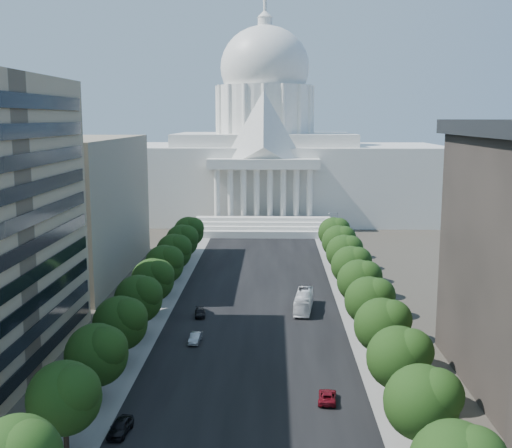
# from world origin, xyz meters

# --- Properties ---
(road_asphalt) EXTENTS (30.00, 260.00, 0.01)m
(road_asphalt) POSITION_xyz_m (0.00, 90.00, 0.00)
(road_asphalt) COLOR black
(road_asphalt) RESTS_ON ground
(sidewalk_left) EXTENTS (8.00, 260.00, 0.02)m
(sidewalk_left) POSITION_xyz_m (-19.00, 90.00, 0.00)
(sidewalk_left) COLOR gray
(sidewalk_left) RESTS_ON ground
(sidewalk_right) EXTENTS (8.00, 260.00, 0.02)m
(sidewalk_right) POSITION_xyz_m (19.00, 90.00, 0.00)
(sidewalk_right) COLOR gray
(sidewalk_right) RESTS_ON ground
(capitol) EXTENTS (120.00, 56.00, 73.00)m
(capitol) POSITION_xyz_m (0.00, 184.89, 20.01)
(capitol) COLOR white
(capitol) RESTS_ON ground
(office_block_left_far) EXTENTS (38.00, 52.00, 30.00)m
(office_block_left_far) POSITION_xyz_m (-48.00, 100.00, 15.00)
(office_block_left_far) COLOR gray
(office_block_left_far) RESTS_ON ground
(tree_l_b) EXTENTS (7.79, 7.60, 9.97)m
(tree_l_b) POSITION_xyz_m (-17.66, 23.81, 6.45)
(tree_l_b) COLOR #33261C
(tree_l_b) RESTS_ON ground
(tree_l_c) EXTENTS (7.79, 7.60, 9.97)m
(tree_l_c) POSITION_xyz_m (-17.66, 35.81, 6.45)
(tree_l_c) COLOR #33261C
(tree_l_c) RESTS_ON ground
(tree_l_d) EXTENTS (7.79, 7.60, 9.97)m
(tree_l_d) POSITION_xyz_m (-17.66, 47.81, 6.45)
(tree_l_d) COLOR #33261C
(tree_l_d) RESTS_ON ground
(tree_l_e) EXTENTS (7.79, 7.60, 9.97)m
(tree_l_e) POSITION_xyz_m (-17.66, 59.81, 6.45)
(tree_l_e) COLOR #33261C
(tree_l_e) RESTS_ON ground
(tree_l_f) EXTENTS (7.79, 7.60, 9.97)m
(tree_l_f) POSITION_xyz_m (-17.66, 71.81, 6.45)
(tree_l_f) COLOR #33261C
(tree_l_f) RESTS_ON ground
(tree_l_g) EXTENTS (7.79, 7.60, 9.97)m
(tree_l_g) POSITION_xyz_m (-17.66, 83.81, 6.45)
(tree_l_g) COLOR #33261C
(tree_l_g) RESTS_ON ground
(tree_l_h) EXTENTS (7.79, 7.60, 9.97)m
(tree_l_h) POSITION_xyz_m (-17.66, 95.81, 6.45)
(tree_l_h) COLOR #33261C
(tree_l_h) RESTS_ON ground
(tree_l_i) EXTENTS (7.79, 7.60, 9.97)m
(tree_l_i) POSITION_xyz_m (-17.66, 107.81, 6.45)
(tree_l_i) COLOR #33261C
(tree_l_i) RESTS_ON ground
(tree_l_j) EXTENTS (7.79, 7.60, 9.97)m
(tree_l_j) POSITION_xyz_m (-17.66, 119.81, 6.45)
(tree_l_j) COLOR #33261C
(tree_l_j) RESTS_ON ground
(tree_r_b) EXTENTS (7.79, 7.60, 9.97)m
(tree_r_b) POSITION_xyz_m (18.34, 23.81, 6.45)
(tree_r_b) COLOR #33261C
(tree_r_b) RESTS_ON ground
(tree_r_c) EXTENTS (7.79, 7.60, 9.97)m
(tree_r_c) POSITION_xyz_m (18.34, 35.81, 6.45)
(tree_r_c) COLOR #33261C
(tree_r_c) RESTS_ON ground
(tree_r_d) EXTENTS (7.79, 7.60, 9.97)m
(tree_r_d) POSITION_xyz_m (18.34, 47.81, 6.45)
(tree_r_d) COLOR #33261C
(tree_r_d) RESTS_ON ground
(tree_r_e) EXTENTS (7.79, 7.60, 9.97)m
(tree_r_e) POSITION_xyz_m (18.34, 59.81, 6.45)
(tree_r_e) COLOR #33261C
(tree_r_e) RESTS_ON ground
(tree_r_f) EXTENTS (7.79, 7.60, 9.97)m
(tree_r_f) POSITION_xyz_m (18.34, 71.81, 6.45)
(tree_r_f) COLOR #33261C
(tree_r_f) RESTS_ON ground
(tree_r_g) EXTENTS (7.79, 7.60, 9.97)m
(tree_r_g) POSITION_xyz_m (18.34, 83.81, 6.45)
(tree_r_g) COLOR #33261C
(tree_r_g) RESTS_ON ground
(tree_r_h) EXTENTS (7.79, 7.60, 9.97)m
(tree_r_h) POSITION_xyz_m (18.34, 95.81, 6.45)
(tree_r_h) COLOR #33261C
(tree_r_h) RESTS_ON ground
(tree_r_i) EXTENTS (7.79, 7.60, 9.97)m
(tree_r_i) POSITION_xyz_m (18.34, 107.81, 6.45)
(tree_r_i) COLOR #33261C
(tree_r_i) RESTS_ON ground
(tree_r_j) EXTENTS (7.79, 7.60, 9.97)m
(tree_r_j) POSITION_xyz_m (18.34, 119.81, 6.45)
(tree_r_j) COLOR #33261C
(tree_r_j) RESTS_ON ground
(streetlight_b) EXTENTS (2.61, 0.44, 9.00)m
(streetlight_b) POSITION_xyz_m (19.90, 35.00, 5.82)
(streetlight_b) COLOR gray
(streetlight_b) RESTS_ON ground
(streetlight_c) EXTENTS (2.61, 0.44, 9.00)m
(streetlight_c) POSITION_xyz_m (19.90, 60.00, 5.82)
(streetlight_c) COLOR gray
(streetlight_c) RESTS_ON ground
(streetlight_d) EXTENTS (2.61, 0.44, 9.00)m
(streetlight_d) POSITION_xyz_m (19.90, 85.00, 5.82)
(streetlight_d) COLOR gray
(streetlight_d) RESTS_ON ground
(streetlight_e) EXTENTS (2.61, 0.44, 9.00)m
(streetlight_e) POSITION_xyz_m (19.90, 110.00, 5.82)
(streetlight_e) COLOR gray
(streetlight_e) RESTS_ON ground
(streetlight_f) EXTENTS (2.61, 0.44, 9.00)m
(streetlight_f) POSITION_xyz_m (19.90, 135.00, 5.82)
(streetlight_f) COLOR gray
(streetlight_f) RESTS_ON ground
(car_dark_a) EXTENTS (2.41, 4.90, 1.61)m
(car_dark_a) POSITION_xyz_m (-13.50, 28.45, 0.80)
(car_dark_a) COLOR black
(car_dark_a) RESTS_ON ground
(car_silver) EXTENTS (1.81, 4.46, 1.44)m
(car_silver) POSITION_xyz_m (-8.81, 57.54, 0.72)
(car_silver) COLOR #A0A2A7
(car_silver) RESTS_ON ground
(car_red) EXTENTS (2.60, 4.84, 1.29)m
(car_red) POSITION_xyz_m (9.81, 37.19, 0.65)
(car_red) COLOR maroon
(car_red) RESTS_ON ground
(car_dark_b) EXTENTS (2.30, 4.55, 1.27)m
(car_dark_b) POSITION_xyz_m (-9.59, 70.64, 0.63)
(car_dark_b) COLOR black
(car_dark_b) RESTS_ON ground
(city_bus) EXTENTS (4.14, 11.99, 3.27)m
(city_bus) POSITION_xyz_m (8.66, 74.87, 1.64)
(city_bus) COLOR white
(city_bus) RESTS_ON ground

